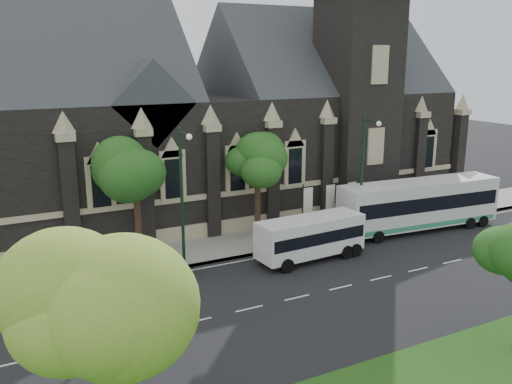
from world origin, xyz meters
TOP-DOWN VIEW (x-y plane):
  - ground at (0.00, 0.00)m, footprint 160.00×160.00m
  - sidewalk at (0.00, 9.50)m, footprint 80.00×5.00m
  - museum at (5.12, 18.78)m, footprint 40.00×17.70m
  - tree_park_near at (-11.77, -8.77)m, footprint 4.42×4.42m
  - tree_walk_right at (3.21, 10.71)m, footprint 4.08×4.08m
  - tree_walk_left at (-5.80, 10.70)m, footprint 3.91×3.91m
  - street_lamp_near at (10.00, 7.09)m, footprint 0.36×1.88m
  - street_lamp_mid at (-4.00, 7.09)m, footprint 0.36×1.88m
  - banner_flag_left at (6.29, 9.00)m, footprint 0.90×0.10m
  - banner_flag_center at (8.29, 9.00)m, footprint 0.90×0.10m
  - banner_flag_right at (10.29, 9.00)m, footprint 0.90×0.10m
  - tour_coach at (14.83, 6.20)m, footprint 13.44×3.87m
  - shuttle_bus at (3.91, 4.71)m, footprint 7.52×2.96m
  - box_trailer at (-5.72, 5.82)m, footprint 2.73×1.60m
  - sedan at (-12.30, 5.26)m, footprint 4.30×1.86m

SIDE VIEW (x-z plane):
  - ground at x=0.00m, z-range 0.00..0.00m
  - sidewalk at x=0.00m, z-range 0.00..0.15m
  - sedan at x=-12.30m, z-range 0.00..1.38m
  - box_trailer at x=-5.72m, z-range 0.10..1.54m
  - shuttle_bus at x=3.91m, z-range 0.22..3.08m
  - tour_coach at x=14.83m, z-range 0.17..4.04m
  - banner_flag_left at x=6.29m, z-range 0.38..4.38m
  - banner_flag_center at x=8.29m, z-range 0.38..4.38m
  - banner_flag_right at x=10.29m, z-range 0.38..4.38m
  - street_lamp_near at x=10.00m, z-range 0.61..9.61m
  - street_lamp_mid at x=-4.00m, z-range 0.61..9.61m
  - tree_walk_left at x=-5.80m, z-range 1.91..9.55m
  - tree_walk_right at x=3.21m, z-range 1.92..9.72m
  - tree_park_near at x=-11.77m, z-range 2.14..10.70m
  - museum at x=5.12m, z-range -6.78..23.12m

